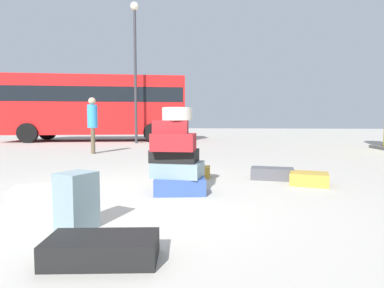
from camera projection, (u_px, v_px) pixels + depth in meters
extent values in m
plane|color=#ADA89E|center=(137.00, 200.00, 3.81)|extent=(80.00, 80.00, 0.00)
cube|color=#334F99|center=(180.00, 185.00, 4.16)|extent=(0.75, 0.62, 0.22)
cube|color=gray|center=(178.00, 169.00, 4.18)|extent=(0.70, 0.56, 0.20)
cube|color=black|center=(175.00, 156.00, 4.19)|extent=(0.64, 0.49, 0.17)
cube|color=maroon|center=(174.00, 142.00, 4.02)|extent=(0.55, 0.42, 0.23)
cube|color=maroon|center=(171.00, 127.00, 4.13)|extent=(0.48, 0.38, 0.17)
cylinder|color=beige|center=(177.00, 114.00, 4.11)|extent=(0.40, 0.40, 0.17)
cube|color=beige|center=(46.00, 200.00, 3.22)|extent=(0.77, 0.63, 0.29)
cube|color=#4C4C51|center=(272.00, 174.00, 5.13)|extent=(0.73, 0.44, 0.20)
cube|color=gray|center=(77.00, 201.00, 2.74)|extent=(0.36, 0.38, 0.52)
cube|color=black|center=(103.00, 249.00, 2.13)|extent=(0.81, 0.48, 0.17)
cube|color=#B28C33|center=(192.00, 172.00, 5.30)|extent=(0.63, 0.34, 0.20)
cube|color=#B28C33|center=(309.00, 179.00, 4.68)|extent=(0.64, 0.54, 0.19)
cylinder|color=brown|center=(93.00, 140.00, 9.42)|extent=(0.12, 0.12, 0.78)
cylinder|color=brown|center=(93.00, 141.00, 9.22)|extent=(0.12, 0.12, 0.78)
cylinder|color=#338CCC|center=(92.00, 116.00, 9.27)|extent=(0.30, 0.30, 0.70)
sphere|color=tan|center=(92.00, 101.00, 9.23)|extent=(0.22, 0.22, 0.22)
cube|color=red|center=(96.00, 106.00, 15.34)|extent=(9.05, 4.40, 2.80)
cube|color=black|center=(96.00, 96.00, 15.30)|extent=(8.88, 4.38, 0.70)
cylinder|color=black|center=(154.00, 131.00, 16.98)|extent=(0.93, 0.45, 0.90)
cylinder|color=black|center=(153.00, 133.00, 14.50)|extent=(0.93, 0.45, 0.90)
cylinder|color=black|center=(47.00, 131.00, 16.37)|extent=(0.93, 0.45, 0.90)
cylinder|color=black|center=(28.00, 133.00, 13.89)|extent=(0.93, 0.45, 0.90)
cylinder|color=#333338|center=(135.00, 77.00, 13.51)|extent=(0.12, 0.12, 5.85)
sphere|color=#F2F2CC|center=(134.00, 6.00, 13.29)|extent=(0.36, 0.36, 0.36)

